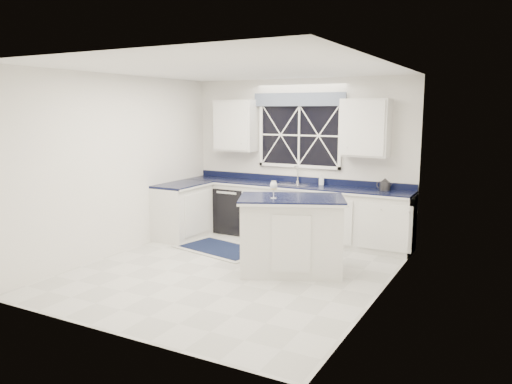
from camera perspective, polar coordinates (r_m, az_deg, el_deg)
The scene contains 13 objects.
ground at distance 6.93m, azimuth -2.60°, elevation -8.95°, with size 4.50×4.50×0.00m, color beige.
back_wall at distance 8.62m, azimuth 5.04°, elevation 3.83°, with size 4.00×0.10×2.70m, color silver.
base_cabinets at distance 8.48m, azimuth 1.65°, elevation -2.39°, with size 3.99×1.60×0.90m.
countertop at distance 8.40m, azimuth 4.19°, elevation 0.74°, with size 3.98×0.64×0.04m, color black.
dishwasher at distance 8.99m, azimuth -2.27°, elevation -1.98°, with size 0.60×0.58×0.82m, color black.
window at distance 8.55m, azimuth 4.96°, elevation 7.01°, with size 1.65×0.09×1.26m.
upper_cabinets at distance 8.43m, azimuth 4.63°, elevation 7.46°, with size 3.10×0.34×0.90m.
faucet at distance 8.56m, azimuth 4.73°, elevation 2.10°, with size 0.05×0.20×0.30m.
island at distance 6.75m, azimuth 4.06°, elevation -4.87°, with size 1.60×1.32×1.03m.
rug at distance 7.94m, azimuth -3.98°, elevation -6.49°, with size 1.55×1.13×0.02m.
kettle at distance 8.00m, azimuth 14.50°, elevation 0.81°, with size 0.27×0.19×0.19m.
wine_glass at distance 6.52m, azimuth 2.03°, elevation 0.65°, with size 0.10×0.10×0.23m.
soap_bottle at distance 8.39m, azimuth 7.49°, elevation 1.39°, with size 0.08×0.08×0.17m, color silver.
Camera 1 is at (3.38, -5.64, 2.17)m, focal length 35.00 mm.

